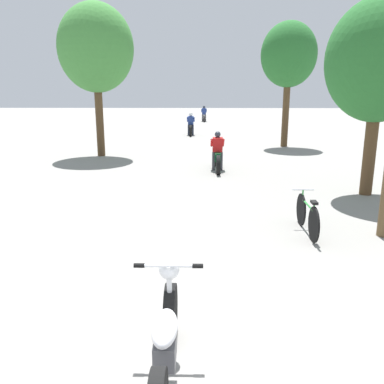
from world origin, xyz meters
The scene contains 8 objects.
roadside_tree_right_near centered at (4.54, 8.20, 3.42)m, with size 2.67×2.40×4.99m.
roadside_tree_right_far centered at (4.24, 17.68, 4.29)m, with size 2.63×2.37×5.85m.
roadside_tree_left centered at (-4.13, 14.59, 4.33)m, with size 3.05×2.74×6.11m.
motorcycle_foreground centered at (-0.25, 0.85, 0.44)m, with size 0.71×2.10×1.03m.
motorcycle_rider_lead centered at (0.68, 11.51, 0.51)m, with size 0.50×2.19×1.35m.
motorcycle_rider_mid centered at (-0.50, 22.62, 0.53)m, with size 0.50×2.03×1.40m.
motorcycle_rider_far centered at (0.42, 33.67, 0.51)m, with size 0.50×2.10×1.37m.
bicycle_parked centered at (2.17, 5.11, 0.36)m, with size 0.44×1.64×0.78m.
Camera 1 is at (0.07, -2.50, 2.75)m, focal length 38.00 mm.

